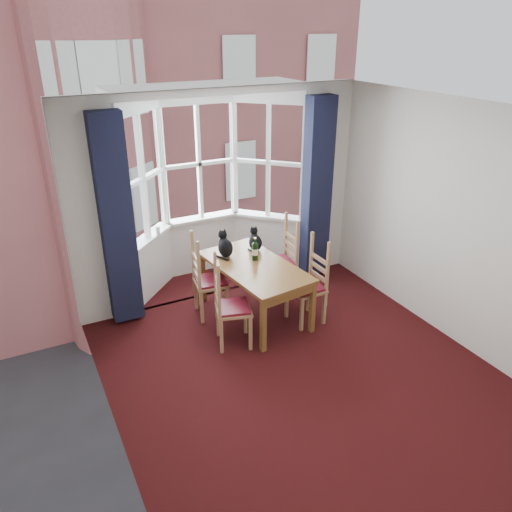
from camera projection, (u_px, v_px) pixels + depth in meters
floor at (306, 378)px, 5.43m from camera, size 4.50×4.50×0.00m
ceiling at (320, 115)px, 4.24m from camera, size 4.50×4.50×0.00m
wall_left at (102, 312)px, 4.01m from camera, size 0.00×4.50×4.50m
wall_right at (461, 228)px, 5.65m from camera, size 0.00×4.50×4.50m
wall_back_pier_left at (94, 217)px, 5.97m from camera, size 0.70×0.12×2.80m
wall_back_pier_right at (324, 181)px, 7.32m from camera, size 0.70×0.12×2.80m
bay_window at (206, 187)px, 7.05m from camera, size 2.76×0.94×2.80m
curtain_left at (117, 223)px, 5.94m from camera, size 0.38×0.22×2.60m
curtain_right at (317, 190)px, 7.10m from camera, size 0.38×0.22×2.60m
dining_table at (255, 270)px, 6.34m from camera, size 1.02×1.65×0.73m
chair_left_near at (226, 309)px, 5.82m from camera, size 0.50×0.52×0.92m
chair_left_far at (204, 283)px, 6.41m from camera, size 0.46×0.47×0.92m
chair_right_near at (312, 287)px, 6.33m from camera, size 0.41×0.43×0.92m
chair_right_far at (285, 262)px, 6.97m from camera, size 0.44×0.45×0.92m
cat_left at (225, 246)px, 6.50m from camera, size 0.19×0.27×0.36m
cat_right at (255, 241)px, 6.69m from camera, size 0.21×0.26×0.32m
wine_bottle at (255, 250)px, 6.39m from camera, size 0.08×0.08×0.31m
candle_tall at (158, 231)px, 6.80m from camera, size 0.06×0.06×0.13m
street at (50, 176)px, 33.99m from camera, size 80.00×80.00×0.00m
tenement_building at (76, 88)px, 16.05m from camera, size 18.40×7.80×15.20m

